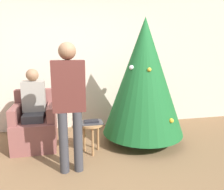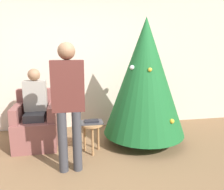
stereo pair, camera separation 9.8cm
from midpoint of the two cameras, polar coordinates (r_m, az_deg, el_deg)
The scene contains 8 objects.
wall_back at distance 4.48m, azimuth -10.08°, elevation 8.48°, with size 8.00×0.06×2.70m.
christmas_tree at distance 3.70m, azimuth 7.57°, elevation 4.67°, with size 1.38×1.38×2.11m.
armchair at distance 3.91m, azimuth -20.04°, elevation -7.61°, with size 0.67×0.75×0.92m.
person_seated at distance 3.79m, azimuth -20.47°, elevation -2.35°, with size 0.36×0.46×1.29m.
person_standing at distance 2.83m, azimuth -12.14°, elevation -0.35°, with size 0.43×0.57×1.68m.
side_stool at distance 3.43m, azimuth -6.20°, elevation -8.73°, with size 0.36×0.36×0.48m.
laptop at distance 3.40m, azimuth -6.24°, elevation -7.18°, with size 0.34×0.23×0.02m.
book at distance 3.39m, azimuth -6.25°, elevation -6.82°, with size 0.22×0.13×0.02m.
Camera 1 is at (-0.23, -2.23, 1.57)m, focal length 35.00 mm.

